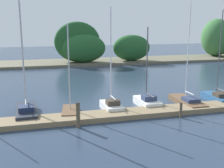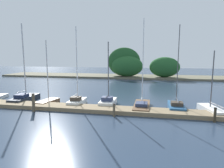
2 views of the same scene
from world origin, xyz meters
name	(u,v)px [view 1 (image 1 of 2)]	position (x,y,z in m)	size (l,w,h in m)	color
dock_pier	(175,110)	(0.00, 14.17, 0.17)	(31.05, 1.80, 0.35)	#847051
far_shore	(155,47)	(10.30, 41.50, 2.52)	(64.93, 8.00, 7.38)	#66604C
sailboat_1	(26,110)	(-10.59, 16.19, 0.43)	(1.53, 4.27, 8.15)	#232833
sailboat_2	(70,110)	(-7.55, 15.61, 0.33)	(1.48, 2.96, 6.37)	brown
sailboat_3	(111,105)	(-4.45, 15.71, 0.43)	(1.30, 2.85, 7.60)	white
sailboat_4	(147,101)	(-1.43, 16.16, 0.40)	(1.39, 3.07, 6.17)	white
sailboat_5	(186,101)	(1.87, 15.74, 0.31)	(1.44, 4.37, 8.11)	brown
sailboat_6	(217,97)	(4.94, 16.05, 0.34)	(1.46, 3.62, 7.53)	#285684
mooring_piling_1	(78,115)	(-7.36, 12.86, 0.81)	(0.29, 0.29, 1.62)	brown
mooring_piling_2	(181,110)	(-0.21, 12.88, 0.54)	(0.22, 0.22, 1.06)	brown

